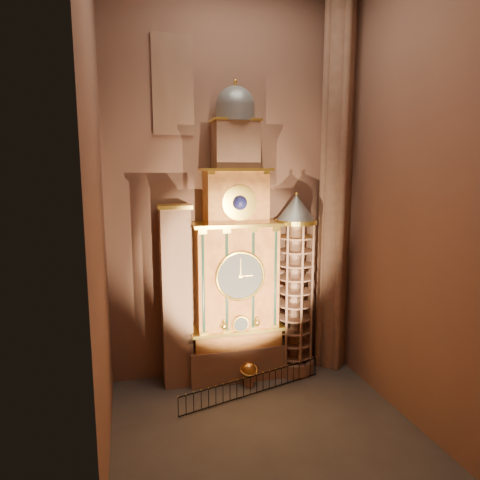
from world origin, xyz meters
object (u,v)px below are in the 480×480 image
object	(u,v)px
stair_turret	(294,286)
celestial_globe	(249,372)
portrait_tower	(176,296)
astronomical_clock	(236,265)
iron_railing	(253,385)

from	to	relation	value
stair_turret	celestial_globe	xyz separation A→B (m)	(-3.11, -1.12, -4.43)
portrait_tower	celestial_globe	world-z (taller)	portrait_tower
portrait_tower	stair_turret	xyz separation A→B (m)	(6.90, -0.28, 0.12)
celestial_globe	astronomical_clock	bearing A→B (deg)	105.54
celestial_globe	portrait_tower	bearing A→B (deg)	159.64
astronomical_clock	portrait_tower	distance (m)	3.73
astronomical_clock	celestial_globe	distance (m)	6.02
portrait_tower	celestial_globe	bearing A→B (deg)	-20.36
stair_turret	celestial_globe	bearing A→B (deg)	-160.15
celestial_globe	iron_railing	distance (m)	1.05
iron_railing	celestial_globe	bearing A→B (deg)	88.44
portrait_tower	stair_turret	bearing A→B (deg)	-2.33
stair_turret	celestial_globe	distance (m)	5.53
celestial_globe	stair_turret	bearing A→B (deg)	19.85
stair_turret	iron_railing	bearing A→B (deg)	-145.73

